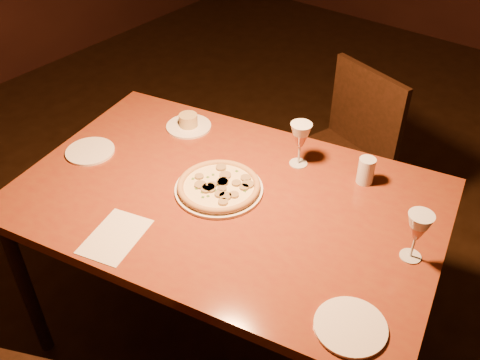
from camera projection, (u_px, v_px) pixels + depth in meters
The scene contains 11 objects.
floor at pixel (268, 294), 2.64m from camera, with size 7.00×7.00×0.00m, color black.
dining_table at pixel (227, 211), 2.00m from camera, with size 1.71×1.28×0.82m.
chair_far at pixel (341, 152), 2.69m from camera, with size 0.57×0.57×0.94m.
pizza_plate at pixel (219, 186), 1.97m from camera, with size 0.33×0.33×0.04m.
ramekin_saucer at pixel (189, 123), 2.31m from camera, with size 0.19×0.19×0.06m.
wine_glass_far at pixel (300, 144), 2.05m from camera, with size 0.08×0.08×0.18m, color #C67052, non-canonical shape.
wine_glass_right at pixel (416, 236), 1.66m from camera, with size 0.08×0.08×0.18m, color #C67052, non-canonical shape.
water_tumbler at pixel (366, 171), 1.99m from camera, with size 0.06×0.06×0.10m, color silver.
side_plate_left at pixel (90, 151), 2.17m from camera, with size 0.20×0.20×0.01m, color white.
side_plate_near at pixel (350, 327), 1.50m from camera, with size 0.21×0.21×0.01m, color white.
menu_card at pixel (115, 236), 1.79m from camera, with size 0.16×0.24×0.00m, color silver.
Camera 1 is at (0.96, -1.44, 2.08)m, focal length 40.00 mm.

